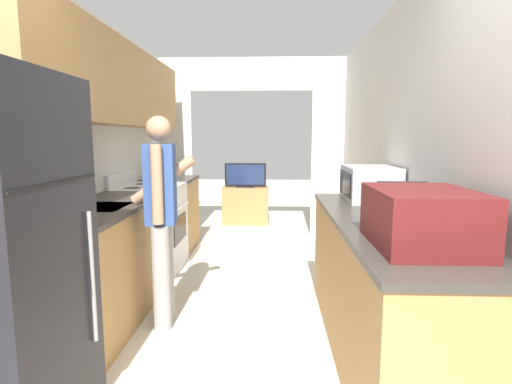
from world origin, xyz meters
TOP-DOWN VIEW (x-y plane):
  - wall_left at (-1.25, 2.01)m, footprint 0.38×6.89m
  - wall_right at (1.33, 1.64)m, footprint 0.06×6.89m
  - wall_far_with_doorway at (0.00, 4.52)m, footprint 3.00×0.06m
  - counter_left at (-1.00, 2.37)m, footprint 0.62×3.29m
  - counter_right at (1.00, 1.32)m, footprint 0.62×2.25m
  - range_oven at (-0.99, 2.93)m, footprint 0.66×0.80m
  - person at (-0.52, 1.69)m, footprint 0.51×0.40m
  - suitcase at (1.00, 0.69)m, footprint 0.44×0.60m
  - microwave at (1.08, 2.06)m, footprint 0.39×0.54m
  - book_stack at (1.03, 1.39)m, footprint 0.25×0.32m
  - tv_cabinet at (-0.14, 5.27)m, footprint 0.74×0.42m
  - television at (-0.14, 5.23)m, footprint 0.66×0.16m
  - knife at (-1.07, 3.56)m, footprint 0.12×0.35m

SIDE VIEW (x-z plane):
  - tv_cabinet at x=-0.14m, z-range 0.00..0.60m
  - counter_right at x=1.00m, z-range 0.00..0.91m
  - counter_left at x=-1.00m, z-range 0.00..0.91m
  - range_oven at x=-0.99m, z-range -0.06..0.98m
  - television at x=-0.14m, z-range 0.60..0.99m
  - person at x=-0.52m, z-range 0.05..1.61m
  - knife at x=-1.07m, z-range 0.90..0.92m
  - book_stack at x=1.03m, z-range 0.91..0.98m
  - suitcase at x=1.00m, z-range 0.90..1.18m
  - microwave at x=1.08m, z-range 0.90..1.18m
  - wall_right at x=1.33m, z-range 0.00..2.50m
  - wall_far_with_doorway at x=0.00m, z-range 0.19..2.69m
  - wall_left at x=-1.25m, z-range 0.27..2.77m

